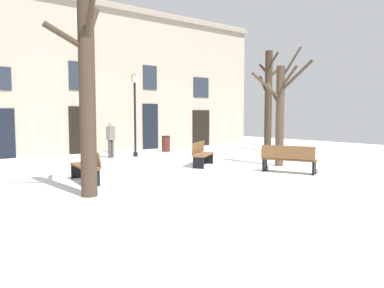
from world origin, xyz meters
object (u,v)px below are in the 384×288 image
at_px(bench_back_to_back_left, 86,165).
at_px(person_near_bench, 111,137).
at_px(bench_near_center_tree, 288,159).
at_px(tree_foreground, 268,99).
at_px(tree_center, 280,111).
at_px(litter_bin, 166,144).
at_px(tree_right_of_center, 87,86).
at_px(bench_back_to_back_right, 202,154).
at_px(streetlamp, 135,106).

bearing_deg(bench_back_to_back_left, person_near_bench, 153.71).
bearing_deg(bench_near_center_tree, tree_foreground, -68.16).
height_order(tree_center, litter_bin, tree_center).
xyz_separation_m(tree_right_of_center, tree_foreground, (12.02, 4.79, 0.16)).
bearing_deg(bench_back_to_back_right, person_near_bench, 73.41).
bearing_deg(tree_right_of_center, tree_center, 4.10).
bearing_deg(tree_right_of_center, person_near_bench, 61.03).
distance_m(litter_bin, bench_near_center_tree, 8.50).
relative_size(bench_near_center_tree, person_near_bench, 1.09).
distance_m(tree_foreground, bench_near_center_tree, 8.05).
xyz_separation_m(streetlamp, bench_back_to_back_right, (0.46, -4.36, -1.90)).
relative_size(streetlamp, person_near_bench, 2.28).
height_order(bench_back_to_back_right, person_near_bench, person_near_bench).
relative_size(tree_center, bench_back_to_back_right, 2.85).
bearing_deg(person_near_bench, bench_back_to_back_left, -147.13).
xyz_separation_m(streetlamp, litter_bin, (2.38, 1.01, -1.94)).
bearing_deg(person_near_bench, bench_near_center_tree, -95.20).
xyz_separation_m(tree_center, bench_back_to_back_right, (-2.34, 1.81, -1.65)).
bearing_deg(litter_bin, bench_back_to_back_left, -138.68).
height_order(litter_bin, bench_back_to_back_left, bench_back_to_back_left).
height_order(tree_right_of_center, litter_bin, tree_right_of_center).
bearing_deg(person_near_bench, streetlamp, -35.85).
xyz_separation_m(litter_bin, bench_near_center_tree, (-0.73, -8.47, 0.06)).
relative_size(bench_back_to_back_right, person_near_bench, 0.92).
xyz_separation_m(tree_right_of_center, tree_center, (7.78, 0.56, -0.52)).
bearing_deg(bench_back_to_back_left, streetlamp, 144.17).
bearing_deg(tree_foreground, streetlamp, 164.56).
bearing_deg(bench_back_to_back_left, tree_right_of_center, -14.30).
distance_m(tree_foreground, person_near_bench, 8.66).
bearing_deg(tree_center, tree_right_of_center, -175.90).
bearing_deg(tree_center, person_near_bench, 121.62).
xyz_separation_m(bench_near_center_tree, bench_back_to_back_left, (-5.97, 2.58, 0.00)).
relative_size(tree_right_of_center, bench_back_to_back_left, 2.76).
distance_m(litter_bin, bench_back_to_back_right, 5.70).
bearing_deg(streetlamp, person_near_bench, 169.37).
xyz_separation_m(bench_back_to_back_right, bench_near_center_tree, (1.20, -3.10, 0.02)).
bearing_deg(bench_back_to_back_right, bench_back_to_back_left, 150.42).
bearing_deg(bench_back_to_back_left, litter_bin, 136.95).
relative_size(streetlamp, bench_back_to_back_right, 2.48).
bearing_deg(tree_foreground, tree_center, -135.13).
relative_size(tree_right_of_center, tree_center, 1.12).
bearing_deg(litter_bin, bench_near_center_tree, -94.90).
relative_size(tree_foreground, litter_bin, 6.40).
relative_size(bench_back_to_back_right, bench_back_to_back_left, 0.87).
bearing_deg(tree_foreground, bench_near_center_tree, -134.29).
distance_m(tree_center, bench_back_to_back_left, 7.40).
bearing_deg(bench_near_center_tree, litter_bin, -28.76).
height_order(tree_right_of_center, tree_center, tree_right_of_center).
relative_size(tree_right_of_center, bench_near_center_tree, 2.70).
distance_m(tree_center, streetlamp, 6.78).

